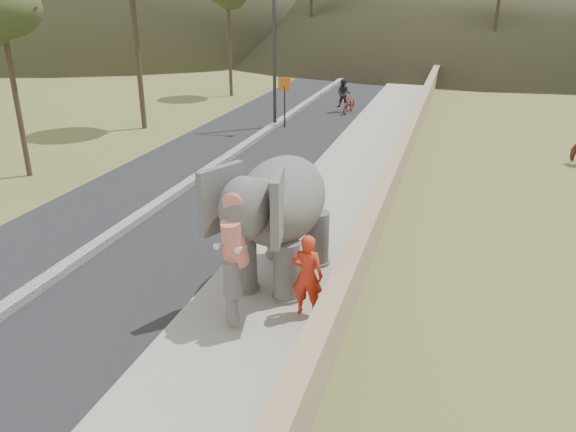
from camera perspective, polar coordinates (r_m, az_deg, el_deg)
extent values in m
plane|color=olive|center=(11.54, -2.92, -10.15)|extent=(160.00, 160.00, 0.00)
cube|color=black|center=(21.81, -6.55, 5.45)|extent=(7.00, 120.00, 0.03)
cube|color=black|center=(21.79, -6.56, 5.69)|extent=(0.35, 120.00, 0.22)
cube|color=#9E9687|center=(20.40, 6.52, 4.47)|extent=(3.00, 120.00, 0.15)
cube|color=tan|center=(20.06, 11.23, 5.30)|extent=(0.30, 120.00, 1.10)
cylinder|color=#2F2F34|center=(26.98, -1.41, 17.32)|extent=(0.16, 0.16, 8.00)
cylinder|color=#2D2D33|center=(27.22, -0.35, 10.99)|extent=(0.08, 0.08, 2.00)
cube|color=#CF5C13|center=(27.03, -0.35, 13.28)|extent=(0.60, 0.05, 0.60)
imported|color=red|center=(10.93, 1.98, -6.03)|extent=(0.62, 0.41, 1.70)
imported|color=maroon|center=(31.04, 6.24, 11.27)|extent=(0.83, 1.94, 0.99)
imported|color=black|center=(31.01, 5.67, 12.27)|extent=(0.80, 0.65, 1.54)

